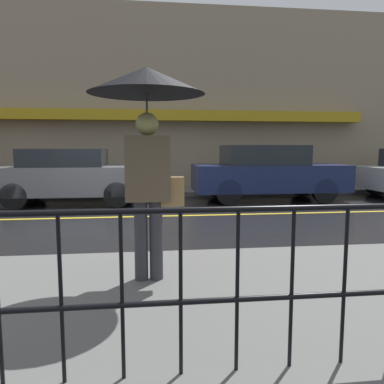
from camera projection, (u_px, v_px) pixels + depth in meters
ground_plane at (108, 217)px, 8.16m from camera, size 80.00×80.00×0.00m
sidewalk_near at (56, 307)px, 3.39m from camera, size 28.00×3.01×0.14m
sidewalk_far at (121, 192)px, 12.23m from camera, size 28.00×1.62×0.14m
lane_marking at (108, 217)px, 8.16m from camera, size 25.20×0.12×0.01m
building_storefront at (121, 100)px, 12.79m from camera, size 28.00×0.85×6.36m
pedestrian at (147, 109)px, 3.72m from camera, size 1.16×1.16×2.16m
car_grey at (71, 176)px, 10.07m from camera, size 4.01×1.84×1.49m
car_navy at (267, 173)px, 10.73m from camera, size 4.31×1.71×1.59m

